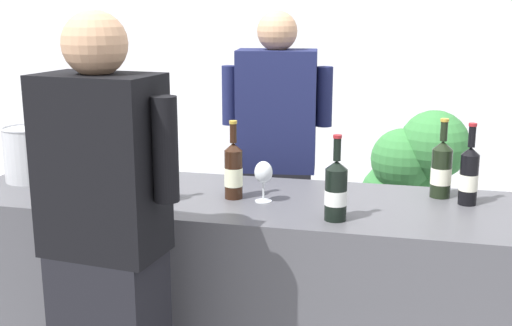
% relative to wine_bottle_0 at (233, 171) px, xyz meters
% --- Properties ---
extents(wall_back, '(8.00, 0.10, 2.80)m').
position_rel_wine_bottle_0_xyz_m(wall_back, '(-0.01, 2.62, 0.35)').
color(wall_back, white).
rests_on(wall_back, ground_plane).
extents(counter, '(2.30, 0.69, 0.94)m').
position_rel_wine_bottle_0_xyz_m(counter, '(-0.01, 0.02, -0.59)').
color(counter, '#4C4C51').
rests_on(counter, ground_plane).
extents(wine_bottle_0, '(0.08, 0.08, 0.32)m').
position_rel_wine_bottle_0_xyz_m(wine_bottle_0, '(0.00, 0.00, 0.00)').
color(wine_bottle_0, black).
rests_on(wine_bottle_0, counter).
extents(wine_bottle_1, '(0.09, 0.09, 0.32)m').
position_rel_wine_bottle_0_xyz_m(wine_bottle_1, '(-0.30, -0.13, -0.01)').
color(wine_bottle_1, black).
rests_on(wine_bottle_1, counter).
extents(wine_bottle_2, '(0.07, 0.07, 0.32)m').
position_rel_wine_bottle_0_xyz_m(wine_bottle_2, '(-0.51, -0.12, 0.00)').
color(wine_bottle_2, black).
rests_on(wine_bottle_2, counter).
extents(wine_bottle_3, '(0.08, 0.08, 0.33)m').
position_rel_wine_bottle_0_xyz_m(wine_bottle_3, '(0.83, 0.22, 0.00)').
color(wine_bottle_3, black).
rests_on(wine_bottle_3, counter).
extents(wine_bottle_4, '(0.08, 0.08, 0.32)m').
position_rel_wine_bottle_0_xyz_m(wine_bottle_4, '(0.44, -0.19, -0.00)').
color(wine_bottle_4, black).
rests_on(wine_bottle_4, counter).
extents(wine_bottle_5, '(0.07, 0.07, 0.33)m').
position_rel_wine_bottle_0_xyz_m(wine_bottle_5, '(0.93, 0.13, 0.00)').
color(wine_bottle_5, black).
rests_on(wine_bottle_5, counter).
extents(wine_glass, '(0.07, 0.07, 0.17)m').
position_rel_wine_bottle_0_xyz_m(wine_glass, '(0.13, -0.02, -0.00)').
color(wine_glass, silver).
rests_on(wine_glass, counter).
extents(ice_bucket, '(0.24, 0.24, 0.25)m').
position_rel_wine_bottle_0_xyz_m(ice_bucket, '(-0.98, 0.06, 0.01)').
color(ice_bucket, silver).
rests_on(ice_bucket, counter).
extents(person_server, '(0.55, 0.29, 1.69)m').
position_rel_wine_bottle_0_xyz_m(person_server, '(0.04, 0.65, -0.23)').
color(person_server, black).
rests_on(person_server, ground_plane).
extents(person_guest, '(0.54, 0.28, 1.70)m').
position_rel_wine_bottle_0_xyz_m(person_guest, '(-0.27, -0.63, -0.22)').
color(person_guest, black).
rests_on(person_guest, ground_plane).
extents(potted_shrub, '(0.61, 0.50, 1.14)m').
position_rel_wine_bottle_0_xyz_m(potted_shrub, '(0.72, 1.32, -0.33)').
color(potted_shrub, brown).
rests_on(potted_shrub, ground_plane).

